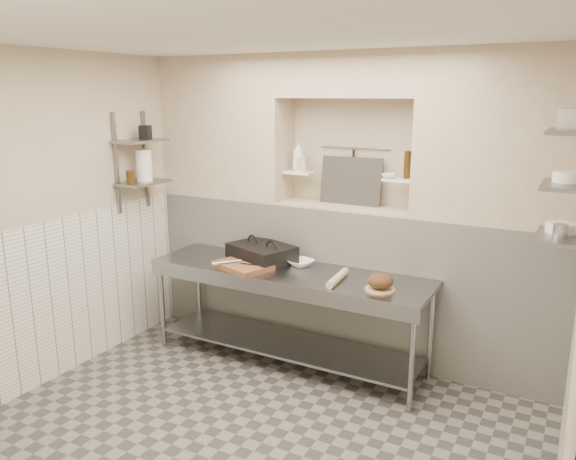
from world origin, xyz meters
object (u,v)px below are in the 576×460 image
Objects in this scene: mixing_bowl at (300,263)px; jug_left at (144,165)px; panini_press at (262,253)px; bread_loaf at (380,281)px; rolling_pin at (338,278)px; bowl_alcove at (389,176)px; cutting_board at (243,266)px; prep_table at (287,297)px; bottle_soap at (298,156)px.

jug_left is (-1.56, -0.29, 0.84)m from mixing_bowl.
panini_press is 3.32× the size of bread_loaf.
bowl_alcove is (0.21, 0.61, 0.80)m from rolling_pin.
cutting_board is 2.16× the size of mixing_bowl.
cutting_board is at bearing -79.23° from panini_press.
prep_table is at bearing -143.68° from bowl_alcove.
cutting_board is 1.53m from bowl_alcove.
bottle_soap reaches higher than jug_left.
rolling_pin is at bearing -27.60° from mixing_bowl.
mixing_bowl is at bearing 36.04° from cutting_board.
bottle_soap is 0.93m from bowl_alcove.
bottle_soap is at bearing 108.36° from prep_table.
prep_table is 0.97m from bread_loaf.
bottle_soap is at bearing 177.54° from bowl_alcove.
mixing_bowl is at bearing 152.40° from rolling_pin.
jug_left is (-2.04, -0.03, 0.83)m from rolling_pin.
panini_press is at bearing 166.72° from rolling_pin.
panini_press is 0.39m from mixing_bowl.
bread_loaf is at bearing -74.47° from bowl_alcove.
panini_press reaches higher than bread_loaf.
prep_table is 1.36m from bottle_soap.
rolling_pin is at bearing 0.97° from jug_left.
cutting_board is 1.18× the size of rolling_pin.
rolling_pin is 2.21m from jug_left.
bottle_soap reaches higher than bowl_alcove.
prep_table is at bearing 19.11° from cutting_board.
bottle_soap is at bearing 90.75° from panini_press.
panini_press is 1.37m from bowl_alcove.
mixing_bowl reaches higher than prep_table.
bowl_alcove is at bearing 71.28° from rolling_pin.
cutting_board is 1.29m from bread_loaf.
bread_loaf is 2.55m from jug_left.
cutting_board is at bearing -1.29° from jug_left.
bread_loaf is at bearing -4.49° from rolling_pin.
bottle_soap is at bearing 74.58° from cutting_board.
mixing_bowl is 1.04m from bottle_soap.
panini_press is at bearing 159.19° from prep_table.
mixing_bowl is at bearing 26.70° from panini_press.
cutting_board is (-0.39, -0.13, 0.28)m from prep_table.
cutting_board is (-0.04, -0.26, -0.06)m from panini_press.
prep_table is 5.22× the size of cutting_board.
bottle_soap reaches higher than mixing_bowl.
jug_left reaches higher than mixing_bowl.
cutting_board is at bearing -149.02° from bowl_alcove.
bowl_alcove is (0.69, 0.36, 0.80)m from mixing_bowl.
rolling_pin is at bearing -108.72° from bowl_alcove.
bowl_alcove reaches higher than rolling_pin.
bottle_soap is at bearing 137.70° from rolling_pin.
mixing_bowl is 1.12m from bowl_alcove.
mixing_bowl is at bearing -152.47° from bowl_alcove.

